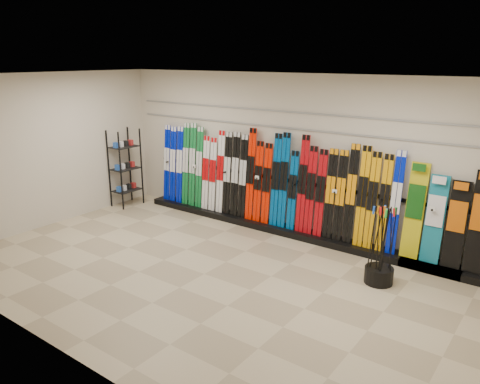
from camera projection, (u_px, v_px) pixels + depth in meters
The scene contains 12 objects.
floor at pixel (204, 274), 7.33m from camera, with size 8.00×8.00×0.00m, color #9D8C6C.
back_wall at pixel (289, 154), 8.85m from camera, with size 8.00×8.00×0.00m, color beige.
left_wall at pixel (48, 151), 9.19m from camera, with size 5.00×5.00×0.00m, color beige.
ceiling at pixel (200, 77), 6.49m from camera, with size 8.00×8.00×0.00m, color silver.
ski_rack_base at pixel (291, 231), 8.95m from camera, with size 8.00×0.40×0.12m, color black.
skis at pixel (262, 180), 9.11m from camera, with size 5.38×0.18×1.83m.
snowboards at pixel (446, 219), 7.24m from camera, with size 1.26×0.24×1.56m.
accessory_rack at pixel (125, 168), 10.52m from camera, with size 0.40×0.60×1.74m, color black.
pole_bin at pixel (379, 275), 7.01m from camera, with size 0.42×0.42×0.25m, color black.
ski_poles at pixel (382, 245), 6.87m from camera, with size 0.38×0.30×1.18m.
slatwall_rail_0 at pixel (289, 128), 8.69m from camera, with size 7.60×0.02×0.03m, color gray.
slatwall_rail_1 at pixel (289, 112), 8.61m from camera, with size 7.60×0.02×0.03m, color gray.
Camera 1 is at (4.41, -5.05, 3.28)m, focal length 35.00 mm.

